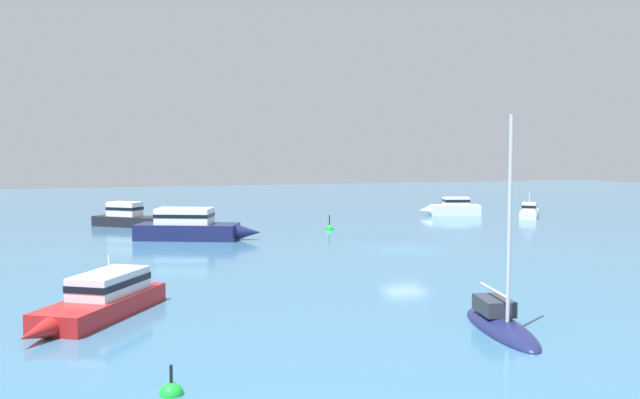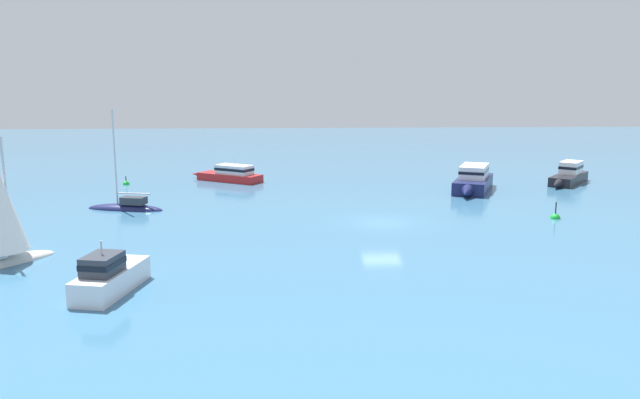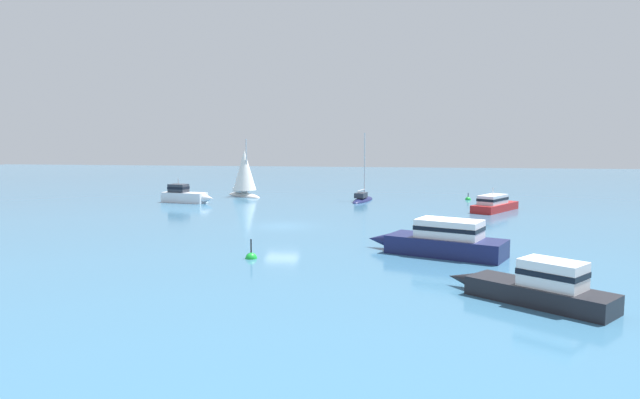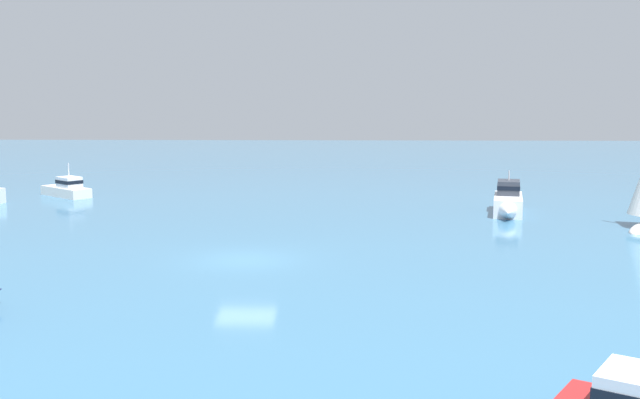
# 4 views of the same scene
# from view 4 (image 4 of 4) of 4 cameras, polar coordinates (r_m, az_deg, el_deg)

# --- Properties ---
(ground_plane) EXTENTS (160.00, 160.00, 0.00)m
(ground_plane) POSITION_cam_4_polar(r_m,az_deg,el_deg) (32.75, -5.58, -4.51)
(ground_plane) COLOR teal
(powerboat) EXTENTS (4.11, 4.65, 2.31)m
(powerboat) POSITION_cam_4_polar(r_m,az_deg,el_deg) (54.99, -18.46, 0.78)
(powerboat) COLOR silver
(powerboat) RESTS_ON ground
(motor_cruiser_1) EXTENTS (5.84, 2.53, 2.47)m
(motor_cruiser_1) POSITION_cam_4_polar(r_m,az_deg,el_deg) (46.02, 13.86, -0.14)
(motor_cruiser_1) COLOR white
(motor_cruiser_1) RESTS_ON ground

